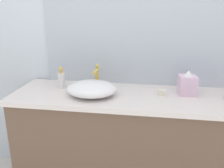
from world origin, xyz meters
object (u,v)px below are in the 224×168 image
object	(u,v)px
tissue_box	(187,84)
candle_jar	(161,92)
sink_basin	(92,89)
soap_dispenser	(61,79)

from	to	relation	value
tissue_box	candle_jar	world-z (taller)	tissue_box
sink_basin	soap_dispenser	size ratio (longest dim) A/B	2.13
sink_basin	candle_jar	distance (m)	0.49
tissue_box	sink_basin	bearing A→B (deg)	-169.40
sink_basin	tissue_box	world-z (taller)	tissue_box
soap_dispenser	tissue_box	xyz separation A→B (m)	(0.93, -0.00, 0.01)
soap_dispenser	tissue_box	size ratio (longest dim) A/B	0.94
tissue_box	soap_dispenser	bearing A→B (deg)	179.72
sink_basin	soap_dispenser	bearing A→B (deg)	154.29
sink_basin	soap_dispenser	xyz separation A→B (m)	(-0.27, 0.13, 0.02)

